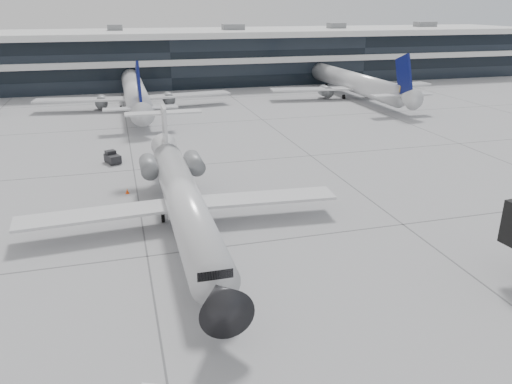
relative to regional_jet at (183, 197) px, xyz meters
name	(u,v)px	position (x,y,z in m)	size (l,w,h in m)	color
ground	(284,239)	(6.79, -4.42, -2.44)	(220.00, 220.00, 0.00)	gray
terminal	(165,60)	(6.79, 77.58, 2.56)	(170.00, 22.00, 10.00)	black
bg_jet_center	(136,107)	(-1.21, 50.58, -2.44)	(32.00, 40.00, 9.60)	silver
bg_jet_right	(351,97)	(38.79, 50.58, -2.44)	(32.00, 40.00, 9.60)	silver
regional_jet	(183,197)	(0.00, 0.00, 0.00)	(24.84, 30.86, 7.15)	silver
traffic_cone	(127,191)	(-4.09, 8.58, -2.21)	(0.36, 0.36, 0.49)	#F6480C
far_tug	(112,158)	(-5.30, 18.86, -1.85)	(1.92, 2.38, 1.31)	black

